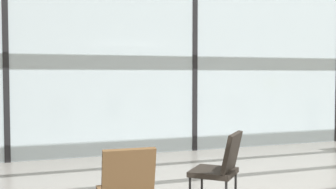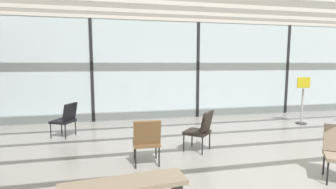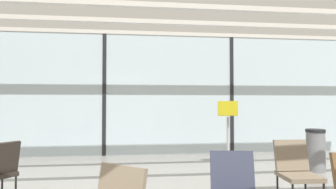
% 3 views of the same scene
% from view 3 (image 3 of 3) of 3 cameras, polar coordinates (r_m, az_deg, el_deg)
% --- Properties ---
extents(glass_curtain_wall, '(14.00, 0.08, 3.25)m').
position_cam_3_polar(glass_curtain_wall, '(7.54, -13.02, 0.02)').
color(glass_curtain_wall, silver).
rests_on(glass_curtain_wall, ground).
extents(window_mullion_1, '(0.10, 0.12, 3.25)m').
position_cam_3_polar(window_mullion_1, '(7.54, -13.02, 0.02)').
color(window_mullion_1, black).
rests_on(window_mullion_1, ground).
extents(window_mullion_2, '(0.10, 0.12, 3.25)m').
position_cam_3_polar(window_mullion_2, '(7.94, 12.95, -0.06)').
color(window_mullion_2, black).
rests_on(window_mullion_2, ground).
extents(parked_airplane, '(11.09, 3.83, 3.83)m').
position_cam_3_polar(parked_airplane, '(13.02, -9.96, 0.64)').
color(parked_airplane, silver).
rests_on(parked_airplane, ground).
extents(lounge_chair_1, '(0.50, 0.54, 0.87)m').
position_cam_3_polar(lounge_chair_1, '(4.38, 24.92, -13.63)').
color(lounge_chair_1, '#7F705B').
rests_on(lounge_chair_1, ground).
extents(lounge_chair_4, '(0.56, 0.60, 0.87)m').
position_cam_3_polar(lounge_chair_4, '(3.20, 13.54, -18.36)').
color(lounge_chair_4, '#33384C').
rests_on(lounge_chair_4, ground).
extents(trash_bin, '(0.38, 0.38, 0.86)m').
position_cam_3_polar(trash_bin, '(6.50, 28.23, -10.10)').
color(trash_bin, slate).
rests_on(trash_bin, ground).
extents(info_sign, '(0.44, 0.32, 1.44)m').
position_cam_3_polar(info_sign, '(6.15, 12.32, -8.46)').
color(info_sign, '#333333').
rests_on(info_sign, ground).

